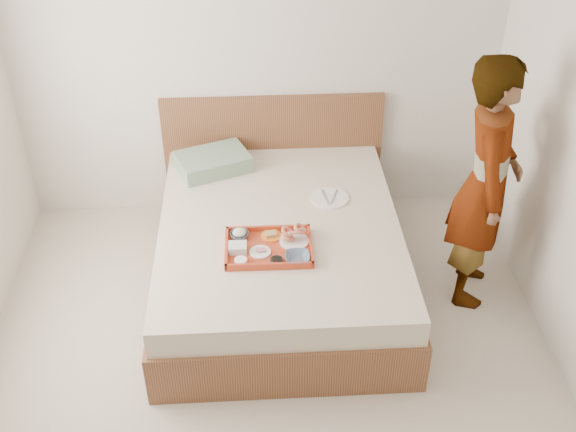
# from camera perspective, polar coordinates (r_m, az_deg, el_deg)

# --- Properties ---
(ground) EXTENTS (3.50, 4.00, 0.01)m
(ground) POSITION_cam_1_polar(r_m,az_deg,el_deg) (4.17, -1.45, -14.67)
(ground) COLOR beige
(ground) RESTS_ON ground
(wall_back) EXTENTS (3.50, 0.01, 2.60)m
(wall_back) POSITION_cam_1_polar(r_m,az_deg,el_deg) (5.04, -2.57, 13.34)
(wall_back) COLOR silver
(wall_back) RESTS_ON ground
(bed) EXTENTS (1.65, 2.00, 0.53)m
(bed) POSITION_cam_1_polar(r_m,az_deg,el_deg) (4.71, -0.68, -3.12)
(bed) COLOR brown
(bed) RESTS_ON ground
(headboard) EXTENTS (1.65, 0.06, 0.95)m
(headboard) POSITION_cam_1_polar(r_m,az_deg,el_deg) (5.39, -1.21, 5.10)
(headboard) COLOR brown
(headboard) RESTS_ON ground
(pillow) EXTENTS (0.58, 0.49, 0.12)m
(pillow) POSITION_cam_1_polar(r_m,az_deg,el_deg) (5.09, -6.11, 4.40)
(pillow) COLOR gray
(pillow) RESTS_ON bed
(tray) EXTENTS (0.54, 0.39, 0.05)m
(tray) POSITION_cam_1_polar(r_m,az_deg,el_deg) (4.30, -1.58, -2.55)
(tray) COLOR #BB3315
(tray) RESTS_ON bed
(prawn_plate) EXTENTS (0.19, 0.19, 0.01)m
(prawn_plate) POSITION_cam_1_polar(r_m,az_deg,el_deg) (4.35, 0.50, -2.05)
(prawn_plate) COLOR white
(prawn_plate) RESTS_ON tray
(navy_bowl_big) EXTENTS (0.15, 0.15, 0.04)m
(navy_bowl_big) POSITION_cam_1_polar(r_m,az_deg,el_deg) (4.20, 0.77, -3.40)
(navy_bowl_big) COLOR #1C2B4A
(navy_bowl_big) RESTS_ON tray
(sauce_dish) EXTENTS (0.08, 0.08, 0.03)m
(sauce_dish) POSITION_cam_1_polar(r_m,az_deg,el_deg) (4.19, -0.94, -3.67)
(sauce_dish) COLOR black
(sauce_dish) RESTS_ON tray
(meat_plate) EXTENTS (0.13, 0.13, 0.01)m
(meat_plate) POSITION_cam_1_polar(r_m,az_deg,el_deg) (4.27, -2.28, -2.94)
(meat_plate) COLOR white
(meat_plate) RESTS_ON tray
(bread_plate) EXTENTS (0.13, 0.13, 0.01)m
(bread_plate) POSITION_cam_1_polar(r_m,az_deg,el_deg) (4.40, -1.37, -1.62)
(bread_plate) COLOR orange
(bread_plate) RESTS_ON tray
(salad_bowl) EXTENTS (0.12, 0.12, 0.04)m
(salad_bowl) POSITION_cam_1_polar(r_m,az_deg,el_deg) (4.39, -3.96, -1.55)
(salad_bowl) COLOR #1C2B4A
(salad_bowl) RESTS_ON tray
(plastic_tub) EXTENTS (0.11, 0.09, 0.05)m
(plastic_tub) POSITION_cam_1_polar(r_m,az_deg,el_deg) (4.28, -4.11, -2.59)
(plastic_tub) COLOR silver
(plastic_tub) RESTS_ON tray
(cheese_round) EXTENTS (0.08, 0.08, 0.03)m
(cheese_round) POSITION_cam_1_polar(r_m,az_deg,el_deg) (4.20, -3.85, -3.67)
(cheese_round) COLOR white
(cheese_round) RESTS_ON tray
(dinner_plate) EXTENTS (0.30, 0.30, 0.01)m
(dinner_plate) POSITION_cam_1_polar(r_m,az_deg,el_deg) (4.77, 3.40, 1.47)
(dinner_plate) COLOR white
(dinner_plate) RESTS_ON bed
(person) EXTENTS (0.56, 0.70, 1.69)m
(person) POSITION_cam_1_polar(r_m,az_deg,el_deg) (4.51, 15.77, 2.52)
(person) COLOR beige
(person) RESTS_ON ground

